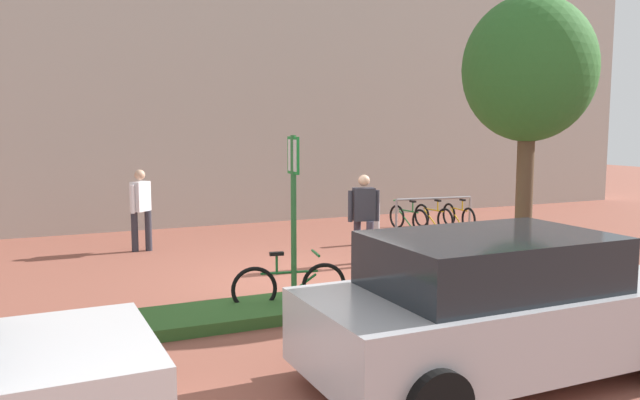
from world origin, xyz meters
The scene contains 11 objects.
ground_plane centered at (0.00, 0.00, 0.00)m, with size 60.00×60.00×0.00m, color brown.
building_facade centered at (0.00, 7.16, 5.00)m, with size 28.00×1.20×10.00m, color #B2ADA3.
planter_strip centered at (-0.79, -1.57, 0.08)m, with size 7.00×1.10×0.16m, color #336028.
tree_sidewalk centered at (3.10, -1.56, 3.51)m, with size 2.15×2.15×4.74m.
parking_sign_post centered at (-1.03, -1.57, 1.64)m, with size 0.08×0.36×2.51m.
bike_at_sign centered at (-1.04, -1.43, 0.35)m, with size 1.66×0.46×0.86m.
bike_rack_cluster centered at (4.82, 3.61, 0.35)m, with size 2.09×1.78×0.83m.
bollard_steel centered at (2.60, 2.59, 0.45)m, with size 0.16×0.16×0.90m, color #ADADB2.
person_suited_dark centered at (1.32, 0.76, 0.98)m, with size 0.60×0.44×1.72m.
person_shirt_blue centered at (-2.33, 3.83, 0.98)m, with size 0.46×0.45×1.72m.
car_silver_sedan centered at (0.09, -4.62, 0.76)m, with size 4.31×2.05×1.54m.
Camera 1 is at (-4.30, -9.83, 2.67)m, focal length 35.98 mm.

